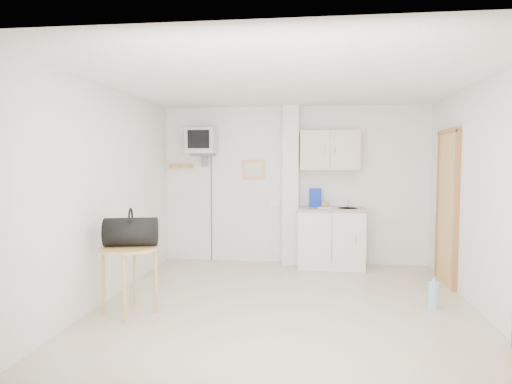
# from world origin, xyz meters

# --- Properties ---
(ground) EXTENTS (4.50, 4.50, 0.00)m
(ground) POSITION_xyz_m (0.00, 0.00, 0.00)
(ground) COLOR #BCB098
(ground) RESTS_ON ground
(room_envelope) EXTENTS (4.24, 4.54, 2.55)m
(room_envelope) POSITION_xyz_m (0.24, 0.09, 1.54)
(room_envelope) COLOR white
(room_envelope) RESTS_ON ground
(kitchenette) EXTENTS (1.03, 0.58, 2.10)m
(kitchenette) POSITION_xyz_m (0.57, 2.00, 0.80)
(kitchenette) COLOR white
(kitchenette) RESTS_ON ground
(crt_television) EXTENTS (0.44, 0.45, 2.15)m
(crt_television) POSITION_xyz_m (-1.45, 2.02, 1.94)
(crt_television) COLOR slate
(crt_television) RESTS_ON ground
(round_table) EXTENTS (0.63, 0.63, 0.73)m
(round_table) POSITION_xyz_m (-1.65, -0.44, 0.63)
(round_table) COLOR #B68C44
(round_table) RESTS_ON ground
(duffel_bag) EXTENTS (0.61, 0.42, 0.41)m
(duffel_bag) POSITION_xyz_m (-1.64, -0.40, 0.88)
(duffel_bag) COLOR black
(duffel_bag) RESTS_ON round_table
(water_bottle) EXTENTS (0.11, 0.11, 0.34)m
(water_bottle) POSITION_xyz_m (1.64, 0.13, 0.15)
(water_bottle) COLOR #96B8D2
(water_bottle) RESTS_ON ground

